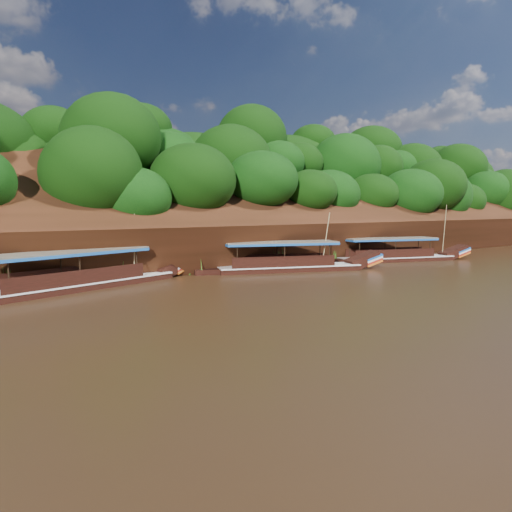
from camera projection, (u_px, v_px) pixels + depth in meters
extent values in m
plane|color=black|center=(345.00, 283.00, 34.25)|extent=(160.00, 160.00, 0.00)
cube|color=black|center=(220.00, 225.00, 46.71)|extent=(120.00, 16.12, 13.64)
cube|color=black|center=(172.00, 254.00, 55.06)|extent=(120.00, 24.00, 12.00)
ellipsoid|color=#16450B|center=(167.00, 227.00, 42.36)|extent=(18.00, 8.00, 6.40)
ellipsoid|color=#16450B|center=(183.00, 168.00, 51.76)|extent=(24.00, 11.00, 8.40)
ellipsoid|color=#16450B|center=(396.00, 222.00, 59.73)|extent=(18.00, 8.00, 6.00)
ellipsoid|color=#16450B|center=(399.00, 182.00, 71.12)|extent=(22.00, 10.00, 8.00)
cube|color=black|center=(396.00, 261.00, 48.12)|extent=(11.76, 5.68, 0.82)
cube|color=silver|center=(397.00, 257.00, 48.08)|extent=(11.78, 5.73, 0.09)
cube|color=black|center=(454.00, 253.00, 50.06)|extent=(3.10, 2.32, 1.60)
cube|color=#1A58A9|center=(460.00, 250.00, 50.25)|extent=(1.87, 1.95, 0.59)
cube|color=#AC2213|center=(460.00, 253.00, 50.28)|extent=(1.87, 1.95, 0.59)
cube|color=brown|center=(390.00, 238.00, 47.68)|extent=(9.44, 5.15, 0.11)
cube|color=#1A58A9|center=(390.00, 240.00, 47.69)|extent=(9.44, 5.15, 0.16)
cylinder|color=tan|center=(444.00, 230.00, 48.92)|extent=(1.35, 1.18, 4.87)
cube|color=black|center=(289.00, 271.00, 40.61)|extent=(11.78, 6.19, 0.88)
cube|color=silver|center=(289.00, 266.00, 40.57)|extent=(11.80, 6.25, 0.10)
cube|color=black|center=(363.00, 260.00, 42.33)|extent=(3.19, 2.50, 1.66)
cube|color=#1A58A9|center=(371.00, 257.00, 42.50)|extent=(1.95, 2.09, 0.60)
cube|color=#AC2213|center=(371.00, 261.00, 42.53)|extent=(1.95, 2.09, 0.60)
cube|color=brown|center=(281.00, 242.00, 40.18)|extent=(9.50, 5.59, 0.12)
cube|color=#1A58A9|center=(281.00, 244.00, 40.19)|extent=(9.50, 5.59, 0.18)
cylinder|color=tan|center=(326.00, 239.00, 40.58)|extent=(0.39, 0.58, 4.31)
cube|color=black|center=(83.00, 289.00, 31.74)|extent=(13.48, 6.04, 0.91)
cube|color=silver|center=(83.00, 282.00, 31.70)|extent=(13.50, 6.10, 0.10)
cube|color=black|center=(170.00, 267.00, 37.70)|extent=(3.50, 2.52, 1.80)
cube|color=#1A58A9|center=(178.00, 262.00, 38.34)|extent=(2.08, 2.15, 0.67)
cube|color=#AC2213|center=(178.00, 266.00, 38.37)|extent=(2.08, 2.15, 0.67)
cube|color=brown|center=(70.00, 252.00, 30.83)|extent=(10.79, 5.51, 0.12)
cube|color=#1A58A9|center=(70.00, 254.00, 30.84)|extent=(10.79, 5.51, 0.18)
cylinder|color=tan|center=(134.00, 238.00, 34.57)|extent=(0.88, 1.65, 4.88)
cone|color=#346419|center=(15.00, 280.00, 30.26)|extent=(1.50, 1.50, 1.62)
cone|color=#346419|center=(116.00, 269.00, 34.45)|extent=(1.50, 1.50, 1.83)
cone|color=#346419|center=(199.00, 266.00, 38.39)|extent=(1.50, 1.50, 1.39)
cone|color=#346419|center=(275.00, 258.00, 42.08)|extent=(1.50, 1.50, 1.79)
cone|color=#346419|center=(329.00, 253.00, 46.66)|extent=(1.50, 1.50, 1.84)
cone|color=#346419|center=(364.00, 253.00, 48.94)|extent=(1.50, 1.50, 1.43)
cone|color=#346419|center=(408.00, 247.00, 54.03)|extent=(1.50, 1.50, 1.71)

